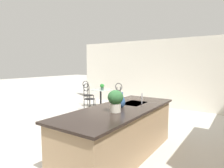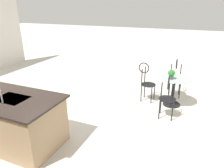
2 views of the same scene
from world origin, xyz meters
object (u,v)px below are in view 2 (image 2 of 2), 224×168
object	(u,v)px
chair_near_window	(167,95)
chair_by_island	(175,76)
bistro_table	(173,89)
chair_toward_desk	(147,80)
potted_plant_on_table	(171,74)

from	to	relation	value
chair_near_window	chair_by_island	size ratio (longest dim) A/B	1.00
bistro_table	chair_toward_desk	xyz separation A→B (m)	(0.70, -0.03, 0.13)
chair_near_window	potted_plant_on_table	distance (m)	0.70
potted_plant_on_table	chair_toward_desk	bearing A→B (deg)	-13.31
chair_toward_desk	potted_plant_on_table	world-z (taller)	chair_toward_desk
bistro_table	chair_toward_desk	world-z (taller)	chair_toward_desk
chair_near_window	chair_toward_desk	xyz separation A→B (m)	(0.66, -0.78, 0.00)
potted_plant_on_table	bistro_table	bearing A→B (deg)	-119.43
chair_near_window	potted_plant_on_table	xyz separation A→B (m)	(0.03, -0.63, 0.30)
chair_toward_desk	potted_plant_on_table	distance (m)	0.72
chair_near_window	chair_by_island	xyz separation A→B (m)	(-0.01, -1.41, 0.00)
chair_toward_desk	potted_plant_on_table	xyz separation A→B (m)	(-0.63, 0.15, 0.30)
potted_plant_on_table	chair_by_island	bearing A→B (deg)	-92.84
chair_toward_desk	chair_near_window	bearing A→B (deg)	130.12
chair_by_island	chair_toward_desk	size ratio (longest dim) A/B	1.00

